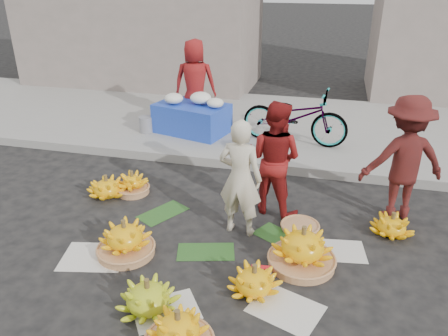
% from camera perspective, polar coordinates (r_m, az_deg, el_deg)
% --- Properties ---
extents(ground, '(80.00, 80.00, 0.00)m').
position_cam_1_polar(ground, '(5.23, -0.70, -9.83)').
color(ground, black).
rests_on(ground, ground).
extents(curb, '(40.00, 0.25, 0.15)m').
position_cam_1_polar(curb, '(7.08, 3.84, 0.51)').
color(curb, gray).
rests_on(curb, ground).
extents(sidewalk, '(40.00, 4.00, 0.12)m').
position_cam_1_polar(sidewalk, '(9.02, 6.31, 5.71)').
color(sidewalk, gray).
rests_on(sidewalk, ground).
extents(building_left, '(6.00, 3.00, 4.00)m').
position_cam_1_polar(building_left, '(12.50, -10.70, 19.82)').
color(building_left, gray).
rests_on(building_left, sidewalk).
extents(newspaper_scatter, '(3.20, 1.80, 0.00)m').
position_cam_1_polar(newspaper_scatter, '(4.62, -3.32, -15.23)').
color(newspaper_scatter, silver).
rests_on(newspaper_scatter, ground).
extents(banana_leaves, '(2.00, 1.00, 0.00)m').
position_cam_1_polar(banana_leaves, '(5.41, -1.19, -8.48)').
color(banana_leaves, '#1E4C19').
rests_on(banana_leaves, ground).
extents(banana_bunch_0, '(0.64, 0.64, 0.44)m').
position_cam_1_polar(banana_bunch_0, '(5.08, -12.79, -9.12)').
color(banana_bunch_0, '#A86F46').
rests_on(banana_bunch_0, ground).
extents(banana_bunch_1, '(0.73, 0.73, 0.36)m').
position_cam_1_polar(banana_bunch_1, '(4.32, -9.91, -16.25)').
color(banana_bunch_1, '#8DAC18').
rests_on(banana_bunch_1, ground).
extents(banana_bunch_2, '(0.59, 0.59, 0.42)m').
position_cam_1_polar(banana_bunch_2, '(3.93, -5.98, -20.66)').
color(banana_bunch_2, '#A86F46').
rests_on(banana_bunch_2, ground).
extents(banana_bunch_3, '(0.68, 0.68, 0.33)m').
position_cam_1_polar(banana_bunch_3, '(4.47, 3.95, -14.47)').
color(banana_bunch_3, yellow).
rests_on(banana_bunch_3, ground).
extents(banana_bunch_4, '(0.78, 0.78, 0.49)m').
position_cam_1_polar(banana_bunch_4, '(4.85, 10.22, -10.30)').
color(banana_bunch_4, '#A86F46').
rests_on(banana_bunch_4, ground).
extents(banana_bunch_5, '(0.49, 0.49, 0.31)m').
position_cam_1_polar(banana_bunch_5, '(5.70, 21.07, -7.00)').
color(banana_bunch_5, yellow).
rests_on(banana_bunch_5, ground).
extents(banana_bunch_6, '(0.67, 0.67, 0.34)m').
position_cam_1_polar(banana_bunch_6, '(6.38, -15.07, -2.46)').
color(banana_bunch_6, yellow).
rests_on(banana_bunch_6, ground).
extents(banana_bunch_7, '(0.46, 0.46, 0.35)m').
position_cam_1_polar(banana_bunch_7, '(6.40, -11.86, -2.10)').
color(banana_bunch_7, '#A86F46').
rests_on(banana_bunch_7, ground).
extents(basket_spare, '(0.60, 0.60, 0.05)m').
position_cam_1_polar(basket_spare, '(5.57, 9.89, -7.57)').
color(basket_spare, '#A86F46').
rests_on(basket_spare, ground).
extents(incense_stack, '(0.22, 0.09, 0.09)m').
position_cam_1_polar(incense_stack, '(4.76, 4.90, -13.19)').
color(incense_stack, red).
rests_on(incense_stack, ground).
extents(vendor_cream, '(0.57, 0.41, 1.45)m').
position_cam_1_polar(vendor_cream, '(5.11, 2.14, -1.37)').
color(vendor_cream, beige).
rests_on(vendor_cream, ground).
extents(vendor_red, '(0.88, 0.77, 1.51)m').
position_cam_1_polar(vendor_red, '(5.60, 6.60, 1.25)').
color(vendor_red, maroon).
rests_on(vendor_red, ground).
extents(man_striped, '(1.18, 0.87, 1.62)m').
position_cam_1_polar(man_striped, '(5.83, 22.46, 1.04)').
color(man_striped, maroon).
rests_on(man_striped, ground).
extents(flower_table, '(1.47, 1.13, 0.76)m').
position_cam_1_polar(flower_table, '(8.27, -4.16, 6.76)').
color(flower_table, '#1C3BB6').
rests_on(flower_table, sidewalk).
extents(grey_bucket, '(0.26, 0.26, 0.30)m').
position_cam_1_polar(grey_bucket, '(8.44, -10.13, 5.63)').
color(grey_bucket, gray).
rests_on(grey_bucket, sidewalk).
extents(flower_vendor, '(0.89, 0.67, 1.66)m').
position_cam_1_polar(flower_vendor, '(8.63, -3.80, 11.08)').
color(flower_vendor, maroon).
rests_on(flower_vendor, sidewalk).
extents(bicycle, '(0.85, 1.92, 0.98)m').
position_cam_1_polar(bicycle, '(7.77, 9.22, 6.68)').
color(bicycle, gray).
rests_on(bicycle, sidewalk).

